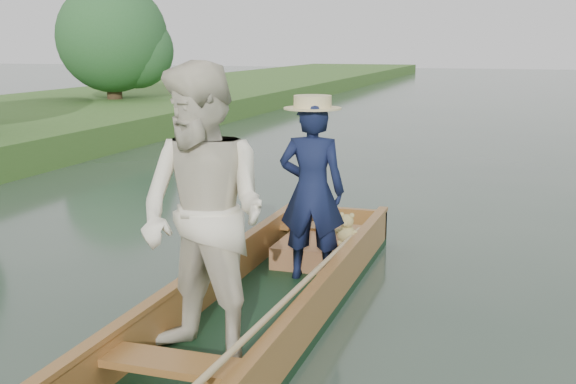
% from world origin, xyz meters
% --- Properties ---
extents(ground, '(120.00, 120.00, 0.00)m').
position_xyz_m(ground, '(0.00, 0.00, 0.00)').
color(ground, '#283D30').
rests_on(ground, ground).
extents(trees_far, '(22.71, 12.30, 4.35)m').
position_xyz_m(trees_far, '(0.30, 8.70, 2.50)').
color(trees_far, '#47331E').
rests_on(trees_far, ground).
extents(punt, '(1.20, 5.00, 2.13)m').
position_xyz_m(punt, '(0.00, -0.35, 0.77)').
color(punt, black).
rests_on(punt, ground).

